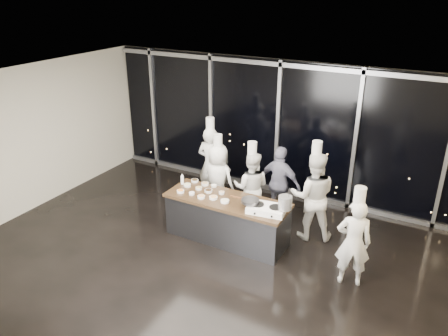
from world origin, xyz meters
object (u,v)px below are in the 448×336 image
object	(u,v)px
frying_pan	(250,201)
chef_center	(251,187)
chef_far_left	(211,164)
chef_left	(218,179)
guest	(280,183)
chef_right	(313,196)
chef_side	(353,242)
demo_counter	(227,219)
stove	(266,209)
stock_pot	(285,203)

from	to	relation	value
frying_pan	chef_center	world-z (taller)	chef_center
chef_far_left	chef_left	size ratio (longest dim) A/B	1.10
chef_left	chef_center	bearing A→B (deg)	-172.89
guest	chef_right	xyz separation A→B (m)	(0.85, -0.40, 0.10)
chef_center	chef_side	distance (m)	2.63
demo_counter	chef_center	xyz separation A→B (m)	(0.10, 0.89, 0.35)
chef_far_left	chef_left	distance (m)	0.64
chef_far_left	guest	xyz separation A→B (m)	(1.71, -0.02, -0.09)
chef_side	guest	bearing A→B (deg)	-55.26
demo_counter	chef_far_left	world-z (taller)	chef_far_left
chef_right	guest	bearing A→B (deg)	-46.67
chef_left	demo_counter	bearing A→B (deg)	134.08
stove	chef_far_left	xyz separation A→B (m)	(-2.01, 1.42, -0.05)
guest	chef_center	bearing A→B (deg)	48.78
stove	guest	world-z (taller)	guest
demo_counter	chef_side	distance (m)	2.53
guest	chef_side	xyz separation A→B (m)	(1.92, -1.49, -0.01)
demo_counter	frying_pan	size ratio (longest dim) A/B	4.07
stove	guest	distance (m)	1.44
chef_far_left	guest	bearing A→B (deg)	-178.12
chef_left	chef_side	xyz separation A→B (m)	(3.19, -1.06, -0.00)
stove	chef_left	bearing A→B (deg)	140.03
stove	stock_pot	world-z (taller)	stock_pot
demo_counter	stove	size ratio (longest dim) A/B	3.35
stock_pot	chef_left	world-z (taller)	chef_left
chef_far_left	chef_center	distance (m)	1.31
chef_side	stock_pot	bearing A→B (deg)	-23.07
stock_pot	guest	xyz separation A→B (m)	(-0.64, 1.36, -0.34)
stove	chef_center	bearing A→B (deg)	119.88
chef_far_left	chef_left	xyz separation A→B (m)	(0.44, -0.44, -0.10)
frying_pan	chef_side	size ratio (longest dim) A/B	0.33
chef_left	chef_right	distance (m)	2.12
stock_pot	chef_right	bearing A→B (deg)	77.61
demo_counter	chef_side	world-z (taller)	chef_side
chef_side	chef_far_left	bearing A→B (deg)	-39.91
stove	frying_pan	size ratio (longest dim) A/B	1.22
stock_pot	chef_right	size ratio (longest dim) A/B	0.12
stock_pot	chef_left	size ratio (longest dim) A/B	0.13
chef_side	chef_center	bearing A→B (deg)	-41.70
demo_counter	stove	xyz separation A→B (m)	(0.88, -0.11, 0.51)
chef_right	demo_counter	bearing A→B (deg)	10.64
chef_right	chef_side	distance (m)	1.53
stock_pot	chef_side	xyz separation A→B (m)	(1.28, -0.13, -0.35)
frying_pan	chef_left	size ratio (longest dim) A/B	0.33
chef_far_left	chef_side	bearing A→B (deg)	159.83
chef_left	chef_right	bearing A→B (deg)	-173.58
stove	guest	size ratio (longest dim) A/B	0.45
guest	chef_right	size ratio (longest dim) A/B	0.80
chef_center	chef_far_left	bearing A→B (deg)	-36.14
chef_side	chef_right	bearing A→B (deg)	-63.04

